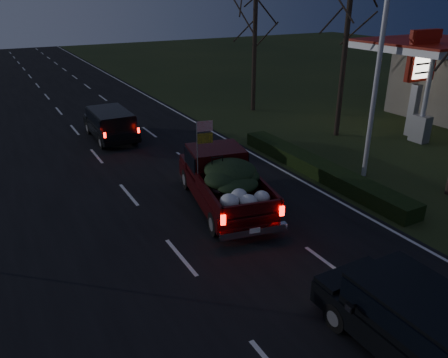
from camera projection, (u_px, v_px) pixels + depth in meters
name	position (u px, v px, depth m)	size (l,w,h in m)	color
ground	(181.00, 257.00, 13.01)	(120.00, 120.00, 0.00)	black
road_asphalt	(181.00, 257.00, 13.00)	(14.00, 120.00, 0.02)	black
hedge_row	(318.00, 168.00, 18.79)	(1.00, 10.00, 0.60)	black
light_pole	(381.00, 43.00, 16.71)	(0.50, 0.90, 9.16)	silver
gas_price_pylon	(421.00, 66.00, 22.70)	(2.00, 0.41, 5.57)	gray
gas_canopy	(432.00, 50.00, 24.17)	(7.10, 6.10, 4.88)	silver
bare_tree_mid	(349.00, 13.00, 21.73)	(3.60, 3.60, 8.50)	black
bare_tree_far	(255.00, 28.00, 27.34)	(3.60, 3.60, 7.00)	black
pickup_truck	(224.00, 178.00, 15.82)	(3.14, 5.85, 2.91)	#350708
lead_suv	(110.00, 122.00, 23.11)	(1.92, 4.53, 1.30)	black
rear_suv	(427.00, 325.00, 8.92)	(2.15, 4.63, 1.33)	black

